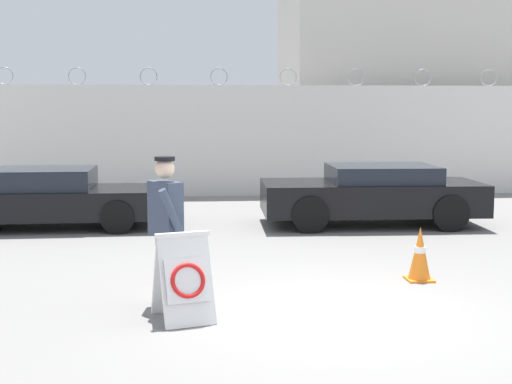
{
  "coord_description": "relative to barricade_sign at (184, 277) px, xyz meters",
  "views": [
    {
      "loc": [
        -1.59,
        -8.0,
        2.4
      ],
      "look_at": [
        -0.77,
        1.57,
        1.25
      ],
      "focal_mm": 50.0,
      "sensor_mm": 36.0,
      "label": 1
    }
  ],
  "objects": [
    {
      "name": "perimeter_wall",
      "position": [
        1.73,
        11.29,
        0.99
      ],
      "size": [
        36.0,
        0.3,
        3.42
      ],
      "color": "silver",
      "rests_on": "ground_plane"
    },
    {
      "name": "security_guard",
      "position": [
        -0.22,
        0.62,
        0.52
      ],
      "size": [
        0.47,
        0.68,
        1.81
      ],
      "rotation": [
        0.0,
        0.0,
        -0.93
      ],
      "color": "#514C42",
      "rests_on": "ground_plane"
    },
    {
      "name": "building_block",
      "position": [
        7.38,
        15.65,
        2.91
      ],
      "size": [
        8.35,
        5.53,
        6.82
      ],
      "color": "beige",
      "rests_on": "ground_plane"
    },
    {
      "name": "traffic_cone_near",
      "position": [
        -0.12,
        1.54,
        -0.13
      ],
      "size": [
        0.34,
        0.34,
        0.74
      ],
      "color": "orange",
      "rests_on": "ground_plane"
    },
    {
      "name": "barricade_sign",
      "position": [
        0.0,
        0.0,
        0.0
      ],
      "size": [
        0.76,
        0.83,
        1.01
      ],
      "rotation": [
        0.0,
        0.0,
        0.29
      ],
      "color": "white",
      "rests_on": "ground_plane"
    },
    {
      "name": "parked_car_rear_sedan",
      "position": [
        3.74,
        6.24,
        0.14
      ],
      "size": [
        4.44,
        2.04,
        1.22
      ],
      "rotation": [
        0.0,
        0.0,
        3.12
      ],
      "color": "black",
      "rests_on": "ground_plane"
    },
    {
      "name": "ground_plane",
      "position": [
        1.73,
        0.14,
        -0.5
      ],
      "size": [
        90.0,
        90.0,
        0.0
      ],
      "primitive_type": "plane",
      "color": "gray"
    },
    {
      "name": "parked_car_front_coupe",
      "position": [
        -2.78,
        6.46,
        0.1
      ],
      "size": [
        4.49,
        1.96,
        1.18
      ],
      "rotation": [
        0.0,
        0.0,
        0.02
      ],
      "color": "black",
      "rests_on": "ground_plane"
    },
    {
      "name": "traffic_cone_mid",
      "position": [
        3.23,
        1.59,
        -0.13
      ],
      "size": [
        0.36,
        0.36,
        0.75
      ],
      "color": "orange",
      "rests_on": "ground_plane"
    }
  ]
}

